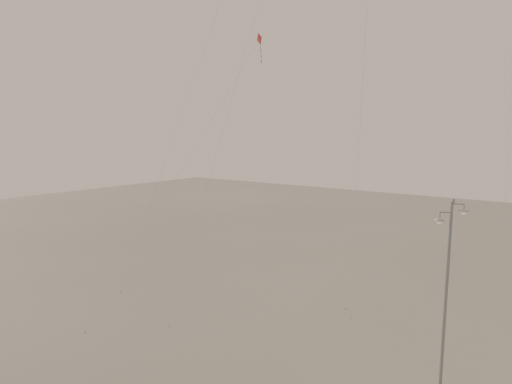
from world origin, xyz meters
The scene contains 5 objects.
ground centered at (0.00, 0.00, 0.00)m, with size 160.00×160.00×0.00m, color #A29986.
street_lamp centered at (10.37, 4.39, 5.44)m, with size 1.57×0.84×10.22m.
kite_3 centered at (-4.76, 4.15, 14.99)m, with size 8.66×8.81×19.93m.
kite_4 centered at (11.89, 8.85, 16.70)m, with size 1.61×5.79×22.89m.
kite_5 centered at (-2.36, 21.31, 22.03)m, with size 4.34×12.43×29.21m.
Camera 1 is at (17.46, -21.07, 13.71)m, focal length 35.00 mm.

